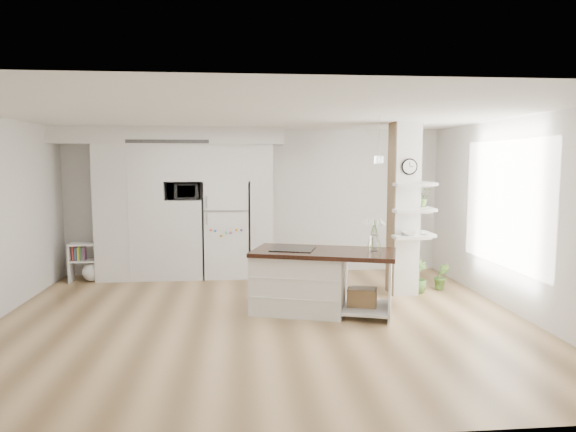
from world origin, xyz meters
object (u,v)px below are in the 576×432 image
at_px(refrigerator, 227,229).
at_px(kitchen_island, 308,279).
at_px(floor_plant_a, 441,276).
at_px(bookshelf, 89,264).

bearing_deg(refrigerator, kitchen_island, -63.31).
distance_m(kitchen_island, floor_plant_a, 2.56).
bearing_deg(floor_plant_a, refrigerator, 159.02).
relative_size(kitchen_island, floor_plant_a, 4.75).
xyz_separation_m(refrigerator, floor_plant_a, (3.52, -1.35, -0.65)).
xyz_separation_m(refrigerator, bookshelf, (-2.42, -0.18, -0.58)).
relative_size(kitchen_island, bookshelf, 3.14).
bearing_deg(refrigerator, floor_plant_a, -20.98).
bearing_deg(floor_plant_a, bookshelf, 168.86).
bearing_deg(bookshelf, floor_plant_a, -13.78).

